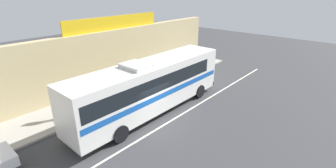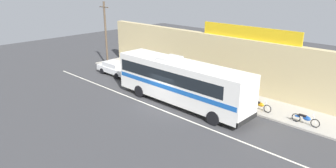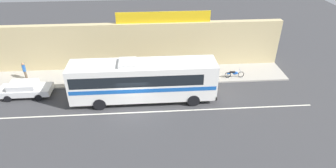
{
  "view_description": "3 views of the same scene",
  "coord_description": "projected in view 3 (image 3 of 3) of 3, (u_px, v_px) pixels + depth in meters",
  "views": [
    {
      "loc": [
        -9.52,
        -9.61,
        8.12
      ],
      "look_at": [
        2.87,
        1.28,
        1.41
      ],
      "focal_mm": 25.53,
      "sensor_mm": 36.0,
      "label": 1
    },
    {
      "loc": [
        16.23,
        -16.33,
        9.68
      ],
      "look_at": [
        -0.62,
        1.14,
        1.39
      ],
      "focal_mm": 32.83,
      "sensor_mm": 36.0,
      "label": 2
    },
    {
      "loc": [
        1.45,
        -19.64,
        13.98
      ],
      "look_at": [
        2.99,
        1.57,
        1.2
      ],
      "focal_mm": 30.28,
      "sensor_mm": 36.0,
      "label": 3
    }
  ],
  "objects": [
    {
      "name": "ground_plane",
      "position": [
        134.0,
        107.0,
        23.9
      ],
      "size": [
        70.0,
        70.0,
        0.0
      ],
      "primitive_type": "plane",
      "color": "#3A3A3D"
    },
    {
      "name": "sidewalk_slab",
      "position": [
        136.0,
        76.0,
        28.31
      ],
      "size": [
        30.0,
        3.6,
        0.14
      ],
      "primitive_type": "cube",
      "color": "#A8A399",
      "rests_on": "ground_plane"
    },
    {
      "name": "storefront_facade",
      "position": [
        135.0,
        46.0,
        28.95
      ],
      "size": [
        30.0,
        0.7,
        4.8
      ],
      "primitive_type": "cube",
      "color": "tan",
      "rests_on": "ground_plane"
    },
    {
      "name": "storefront_billboard",
      "position": [
        163.0,
        17.0,
        27.61
      ],
      "size": [
        9.28,
        0.12,
        1.1
      ],
      "primitive_type": "cube",
      "color": "gold",
      "rests_on": "storefront_facade"
    },
    {
      "name": "road_center_stripe",
      "position": [
        134.0,
        113.0,
        23.21
      ],
      "size": [
        30.0,
        0.14,
        0.01
      ],
      "primitive_type": "cube",
      "color": "silver",
      "rests_on": "ground_plane"
    },
    {
      "name": "intercity_bus",
      "position": [
        142.0,
        79.0,
        23.79
      ],
      "size": [
        12.22,
        2.68,
        3.78
      ],
      "color": "white",
      "rests_on": "ground_plane"
    },
    {
      "name": "parked_car",
      "position": [
        25.0,
        89.0,
        24.98
      ],
      "size": [
        4.46,
        1.84,
        1.37
      ],
      "color": "silver",
      "rests_on": "ground_plane"
    },
    {
      "name": "motorcycle_orange",
      "position": [
        199.0,
        75.0,
        27.55
      ],
      "size": [
        1.9,
        0.56,
        0.94
      ],
      "color": "black",
      "rests_on": "sidewalk_slab"
    },
    {
      "name": "motorcycle_blue",
      "position": [
        234.0,
        74.0,
        27.72
      ],
      "size": [
        1.93,
        0.56,
        0.94
      ],
      "color": "black",
      "rests_on": "sidewalk_slab"
    },
    {
      "name": "pedestrian_by_curb",
      "position": [
        91.0,
        70.0,
        27.12
      ],
      "size": [
        0.3,
        0.48,
        1.7
      ],
      "color": "brown",
      "rests_on": "sidewalk_slab"
    },
    {
      "name": "pedestrian_far_left",
      "position": [
        24.0,
        70.0,
        27.2
      ],
      "size": [
        0.3,
        0.48,
        1.73
      ],
      "color": "brown",
      "rests_on": "sidewalk_slab"
    },
    {
      "name": "pedestrian_near_shop",
      "position": [
        136.0,
        70.0,
        27.31
      ],
      "size": [
        0.3,
        0.48,
        1.61
      ],
      "color": "navy",
      "rests_on": "sidewalk_slab"
    }
  ]
}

